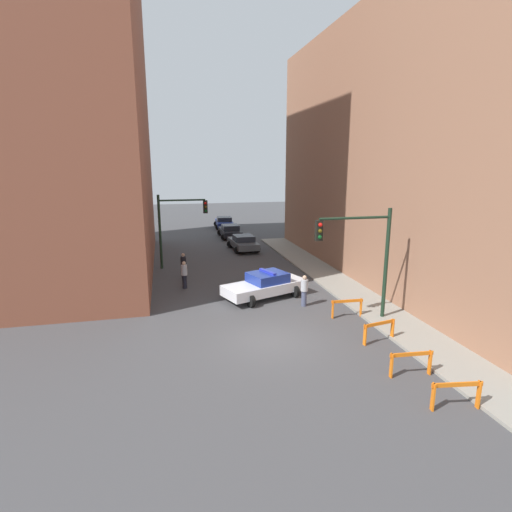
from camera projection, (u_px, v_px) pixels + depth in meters
The scene contains 17 objects.
ground_plane at pixel (270, 341), 16.80m from camera, with size 120.00×120.00×0.00m, color #424244.
sidewalk_right at pixel (401, 326), 18.16m from camera, with size 2.40×44.00×0.12m.
building_corner_left at pixel (25, 75), 24.59m from camera, with size 14.00×20.00×25.15m.
building_right at pixel (441, 150), 25.50m from camera, with size 12.00×28.00×16.30m.
traffic_light_near at pixel (364, 248), 18.13m from camera, with size 3.64×0.35×5.20m.
traffic_light_far at pixel (176, 221), 27.82m from camera, with size 3.44×0.35×5.20m.
police_car at pixel (265, 285), 22.07m from camera, with size 5.05×3.36×1.52m.
parked_car_near at pixel (243, 242), 34.23m from camera, with size 2.44×4.40×1.31m.
parked_car_mid at pixel (230, 231), 40.01m from camera, with size 2.29×4.31×1.31m.
parked_car_far at pixel (224, 222), 45.94m from camera, with size 2.44×4.40×1.31m.
pedestrian_crossing at pixel (184, 274), 23.66m from camera, with size 0.46×0.46×1.66m.
pedestrian_corner at pixel (184, 265), 25.75m from camera, with size 0.42×0.42×1.66m.
pedestrian_sidewalk at pixel (304, 290), 20.71m from camera, with size 0.38×0.38×1.66m.
barrier_front at pixel (457, 391), 11.98m from camera, with size 1.59×0.38×0.90m.
barrier_mid at pixel (411, 360), 13.88m from camera, with size 1.60×0.28×0.90m.
barrier_back at pixel (379, 328), 16.53m from camera, with size 1.58×0.44×0.90m.
barrier_corner at pixel (347, 305), 19.21m from camera, with size 1.60×0.23×0.90m.
Camera 1 is at (-4.09, -15.02, 7.28)m, focal length 28.00 mm.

